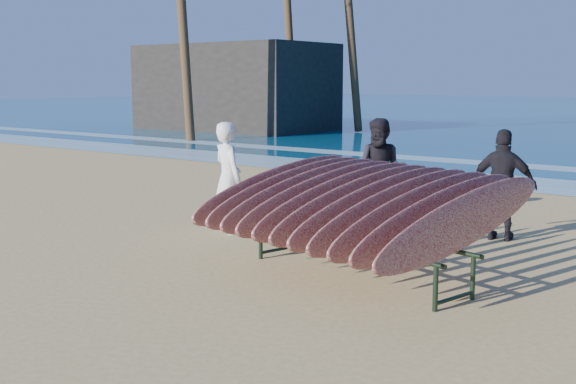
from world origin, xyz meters
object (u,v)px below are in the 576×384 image
at_px(surfboard_rack, 357,204).
at_px(building, 235,87).
at_px(person_dark_a, 381,170).
at_px(person_dark_b, 503,185).
at_px(person_white, 228,178).

height_order(surfboard_rack, building, building).
distance_m(person_dark_a, person_dark_b, 2.23).
distance_m(person_white, person_dark_a, 2.71).
height_order(person_dark_b, building, building).
height_order(person_white, building, building).
xyz_separation_m(surfboard_rack, person_dark_b, (0.63, 3.12, -0.07)).
xyz_separation_m(person_dark_a, building, (-17.57, 16.00, 1.17)).
height_order(person_white, person_dark_b, person_white).
relative_size(surfboard_rack, person_white, 2.11).
bearing_deg(building, person_dark_b, -39.28).
xyz_separation_m(person_dark_b, building, (-19.79, 16.19, 1.21)).
distance_m(person_dark_b, building, 25.60).
height_order(person_dark_a, building, building).
bearing_deg(surfboard_rack, person_white, 173.83).
bearing_deg(surfboard_rack, person_dark_a, 127.86).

